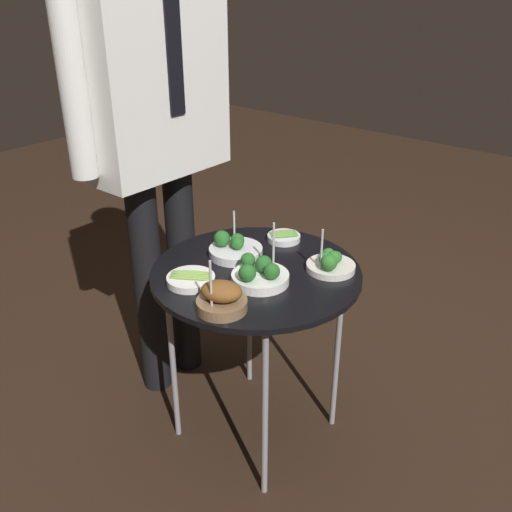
# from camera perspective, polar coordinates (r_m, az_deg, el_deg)

# --- Properties ---
(ground_plane) EXTENTS (8.00, 8.00, 0.00)m
(ground_plane) POSITION_cam_1_polar(r_m,az_deg,el_deg) (2.18, 0.00, -16.79)
(ground_plane) COLOR black
(serving_cart) EXTENTS (0.66, 0.66, 0.66)m
(serving_cart) POSITION_cam_1_polar(r_m,az_deg,el_deg) (1.81, 0.00, -2.72)
(serving_cart) COLOR black
(serving_cart) RESTS_ON ground_plane
(bowl_asparagus_mid_left) EXTENTS (0.11, 0.11, 0.03)m
(bowl_asparagus_mid_left) POSITION_cam_1_polar(r_m,az_deg,el_deg) (1.98, 2.80, 1.90)
(bowl_asparagus_mid_left) COLOR silver
(bowl_asparagus_mid_left) RESTS_ON serving_cart
(bowl_broccoli_back_right) EXTENTS (0.18, 0.18, 0.14)m
(bowl_broccoli_back_right) POSITION_cam_1_polar(r_m,az_deg,el_deg) (1.87, -2.20, 0.77)
(bowl_broccoli_back_right) COLOR silver
(bowl_broccoli_back_right) RESTS_ON serving_cart
(bowl_broccoli_center) EXTENTS (0.17, 0.17, 0.18)m
(bowl_broccoli_center) POSITION_cam_1_polar(r_m,az_deg,el_deg) (1.70, 0.36, -1.84)
(bowl_broccoli_center) COLOR white
(bowl_broccoli_center) RESTS_ON serving_cart
(bowl_asparagus_front_right) EXTENTS (0.15, 0.15, 0.03)m
(bowl_asparagus_front_right) POSITION_cam_1_polar(r_m,az_deg,el_deg) (1.72, -6.53, -2.32)
(bowl_asparagus_front_right) COLOR white
(bowl_asparagus_front_right) RESTS_ON serving_cart
(bowl_broccoli_near_rim) EXTENTS (0.15, 0.15, 0.15)m
(bowl_broccoli_near_rim) POSITION_cam_1_polar(r_m,az_deg,el_deg) (1.79, 7.44, -0.71)
(bowl_broccoli_near_rim) COLOR silver
(bowl_broccoli_near_rim) RESTS_ON serving_cart
(bowl_roast_mid_right) EXTENTS (0.14, 0.14, 0.17)m
(bowl_roast_mid_right) POSITION_cam_1_polar(r_m,az_deg,el_deg) (1.57, -3.46, -4.26)
(bowl_roast_mid_right) COLOR brown
(bowl_roast_mid_right) RESTS_ON serving_cart
(waiter_figure) EXTENTS (0.65, 0.25, 1.77)m
(waiter_figure) POSITION_cam_1_polar(r_m,az_deg,el_deg) (1.96, -10.40, 15.24)
(waiter_figure) COLOR black
(waiter_figure) RESTS_ON ground_plane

